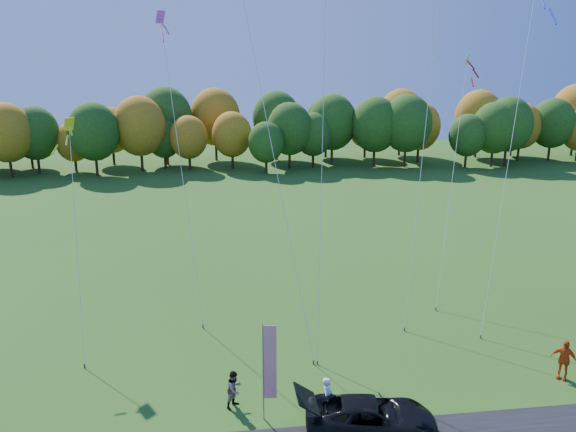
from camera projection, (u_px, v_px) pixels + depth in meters
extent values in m
plane|color=#285015|center=(306.00, 411.00, 23.96)|extent=(160.00, 160.00, 0.00)
imported|color=black|center=(371.00, 417.00, 22.35)|extent=(5.56, 3.24, 1.45)
imported|color=white|center=(327.00, 398.00, 23.26)|extent=(0.66, 0.79, 1.87)
imported|color=gray|center=(234.00, 389.00, 24.08)|extent=(1.01, 1.03, 1.68)
imported|color=#D94C14|center=(564.00, 359.00, 26.19)|extent=(1.16, 1.13, 1.96)
cylinder|color=#999999|center=(263.00, 372.00, 22.87)|extent=(0.06, 0.06, 4.38)
cube|color=red|center=(270.00, 363.00, 22.75)|extent=(0.55, 0.10, 3.29)
cube|color=navy|center=(269.00, 335.00, 22.45)|extent=(0.55, 0.09, 0.86)
cylinder|color=#4C3F33|center=(314.00, 362.00, 27.64)|extent=(0.08, 0.08, 0.20)
cylinder|color=#4C3F33|center=(404.00, 329.00, 31.02)|extent=(0.08, 0.08, 0.20)
cylinder|color=#4C3F33|center=(317.00, 363.00, 27.61)|extent=(0.08, 0.08, 0.20)
cylinder|color=#4C3F33|center=(481.00, 337.00, 30.19)|extent=(0.08, 0.08, 0.20)
cylinder|color=#4C3F33|center=(85.00, 366.00, 27.33)|extent=(0.08, 0.08, 0.20)
cube|color=yellow|center=(69.00, 124.00, 30.80)|extent=(1.23, 1.23, 1.46)
cylinder|color=#4C3F33|center=(436.00, 309.00, 33.57)|extent=(0.08, 0.08, 0.20)
cube|color=white|center=(467.00, 59.00, 36.54)|extent=(1.23, 1.23, 1.46)
cylinder|color=#4C3F33|center=(203.00, 326.00, 31.38)|extent=(0.08, 0.08, 0.20)
cube|color=#FF54E7|center=(160.00, 17.00, 32.83)|extent=(1.23, 1.23, 1.45)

